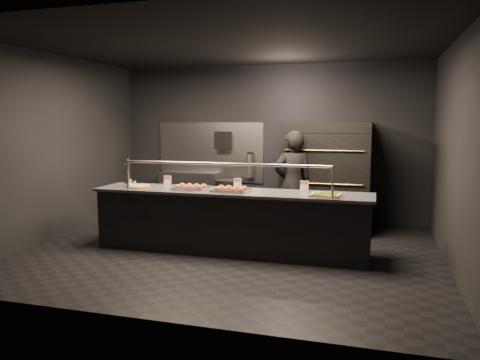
% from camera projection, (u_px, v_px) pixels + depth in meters
% --- Properties ---
extents(room, '(6.04, 6.00, 3.00)m').
position_uv_depth(room, '(230.00, 151.00, 6.80)').
color(room, black).
rests_on(room, ground).
extents(service_counter, '(4.10, 0.78, 1.37)m').
position_uv_depth(service_counter, '(230.00, 221.00, 6.88)').
color(service_counter, black).
rests_on(service_counter, ground).
extents(pizza_oven, '(1.50, 1.23, 1.91)m').
position_uv_depth(pizza_oven, '(327.00, 176.00, 8.29)').
color(pizza_oven, black).
rests_on(pizza_oven, ground).
extents(prep_shelf, '(1.20, 0.35, 0.90)m').
position_uv_depth(prep_shelf, '(190.00, 194.00, 9.54)').
color(prep_shelf, '#99999E').
rests_on(prep_shelf, ground).
extents(towel_dispenser, '(0.30, 0.20, 0.35)m').
position_uv_depth(towel_dispenser, '(223.00, 140.00, 9.27)').
color(towel_dispenser, black).
rests_on(towel_dispenser, room).
extents(fire_extinguisher, '(0.14, 0.14, 0.51)m').
position_uv_depth(fire_extinguisher, '(250.00, 166.00, 9.19)').
color(fire_extinguisher, '#B2B2B7').
rests_on(fire_extinguisher, room).
extents(beer_tap, '(0.13, 0.19, 0.50)m').
position_uv_depth(beer_tap, '(128.00, 177.00, 7.24)').
color(beer_tap, silver).
rests_on(beer_tap, service_counter).
extents(round_pizza, '(0.41, 0.41, 0.03)m').
position_uv_depth(round_pizza, '(139.00, 186.00, 7.16)').
color(round_pizza, silver).
rests_on(round_pizza, service_counter).
extents(slider_tray_a, '(0.59, 0.50, 0.08)m').
position_uv_depth(slider_tray_a, '(191.00, 187.00, 6.94)').
color(slider_tray_a, silver).
rests_on(slider_tray_a, service_counter).
extents(slider_tray_b, '(0.58, 0.48, 0.08)m').
position_uv_depth(slider_tray_b, '(231.00, 190.00, 6.72)').
color(slider_tray_b, silver).
rests_on(slider_tray_b, service_counter).
extents(square_pizza, '(0.49, 0.49, 0.05)m').
position_uv_depth(square_pizza, '(326.00, 195.00, 6.31)').
color(square_pizza, silver).
rests_on(square_pizza, service_counter).
extents(condiment_jar, '(0.15, 0.06, 0.10)m').
position_uv_depth(condiment_jar, '(131.00, 182.00, 7.38)').
color(condiment_jar, silver).
rests_on(condiment_jar, service_counter).
extents(tent_cards, '(2.29, 0.04, 0.15)m').
position_uv_depth(tent_cards, '(235.00, 183.00, 7.08)').
color(tent_cards, white).
rests_on(tent_cards, service_counter).
extents(trash_bin, '(0.48, 0.48, 0.80)m').
position_uv_depth(trash_bin, '(228.00, 200.00, 9.10)').
color(trash_bin, black).
rests_on(trash_bin, ground).
extents(worker, '(0.76, 0.65, 1.77)m').
position_uv_depth(worker, '(293.00, 185.00, 7.73)').
color(worker, black).
rests_on(worker, ground).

